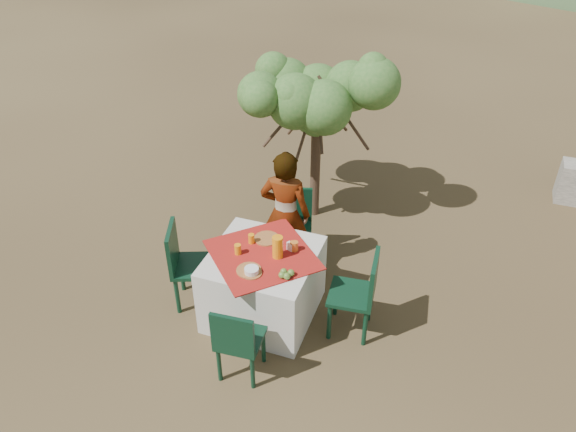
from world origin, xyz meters
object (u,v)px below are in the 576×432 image
object	(u,v)px
chair_near	(237,340)
chair_right	(360,291)
table	(263,284)
chair_left	(186,262)
chair_far	(294,223)
shrub_tree	(324,105)
juice_pitcher	(278,247)
person	(285,214)

from	to	relation	value
chair_near	chair_right	bearing A→B (deg)	-137.18
table	chair_left	distance (m)	0.83
chair_far	chair_near	size ratio (longest dim) A/B	1.05
table	shrub_tree	bearing A→B (deg)	90.20
chair_far	chair_left	world-z (taller)	chair_left
table	chair_right	world-z (taller)	chair_right
shrub_tree	chair_near	bearing A→B (deg)	-87.77
chair_far	chair_right	world-z (taller)	chair_right
table	chair_far	world-z (taller)	chair_far
chair_left	juice_pitcher	xyz separation A→B (m)	(0.96, 0.12, 0.35)
chair_left	chair_right	xyz separation A→B (m)	(1.78, 0.18, -0.01)
chair_far	chair_right	xyz separation A→B (m)	(0.99, -0.89, 0.02)
table	chair_near	bearing A→B (deg)	-83.13
table	person	size ratio (longest dim) A/B	0.86
chair_near	person	size ratio (longest dim) A/B	0.56
chair_near	chair_left	distance (m)	1.18
chair_near	chair_left	bearing A→B (deg)	-43.79
chair_left	juice_pitcher	world-z (taller)	juice_pitcher
chair_near	chair_right	world-z (taller)	chair_right
chair_near	shrub_tree	size ratio (longest dim) A/B	0.44
chair_right	juice_pitcher	distance (m)	0.90
chair_right	person	size ratio (longest dim) A/B	0.62
chair_far	juice_pitcher	bearing A→B (deg)	-96.96
chair_near	shrub_tree	bearing A→B (deg)	-91.91
chair_right	table	bearing A→B (deg)	-91.38
table	chair_right	distance (m)	0.99
table	juice_pitcher	world-z (taller)	juice_pitcher
chair_far	juice_pitcher	size ratio (longest dim) A/B	3.86
table	chair_far	distance (m)	0.97
chair_near	juice_pitcher	bearing A→B (deg)	-97.39
chair_near	person	bearing A→B (deg)	-89.33
table	chair_near	distance (m)	0.87
chair_right	shrub_tree	size ratio (longest dim) A/B	0.49
table	person	distance (m)	0.82
chair_left	shrub_tree	distance (m)	2.45
table	chair_left	world-z (taller)	chair_left
chair_far	chair_near	xyz separation A→B (m)	(0.12, -1.82, -0.02)
chair_near	person	distance (m)	1.63
juice_pitcher	shrub_tree	bearing A→B (deg)	94.66
chair_far	chair_near	world-z (taller)	chair_far
chair_near	person	world-z (taller)	person
chair_left	person	size ratio (longest dim) A/B	0.63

